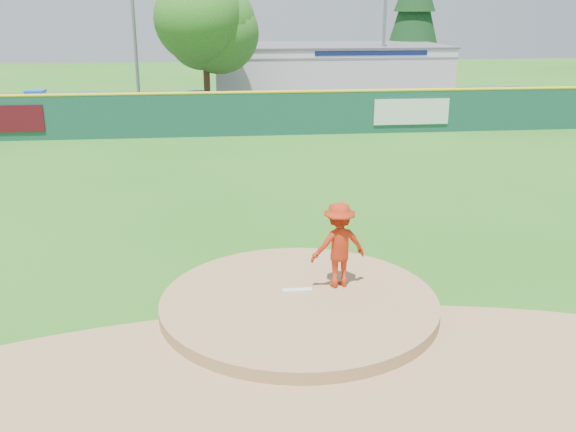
{
  "coord_description": "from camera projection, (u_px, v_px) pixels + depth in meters",
  "views": [
    {
      "loc": [
        -1.49,
        -11.48,
        5.76
      ],
      "look_at": [
        0.0,
        2.0,
        1.3
      ],
      "focal_mm": 40.0,
      "sensor_mm": 36.0,
      "label": 1
    }
  ],
  "objects": [
    {
      "name": "ground",
      "position": [
        299.0,
        309.0,
        12.79
      ],
      "size": [
        120.0,
        120.0,
        0.0
      ],
      "primitive_type": "plane",
      "color": "#286B19",
      "rests_on": "ground"
    },
    {
      "name": "pitchers_mound",
      "position": [
        299.0,
        309.0,
        12.79
      ],
      "size": [
        5.5,
        5.5,
        0.5
      ],
      "primitive_type": "cylinder",
      "color": "#9E774C",
      "rests_on": "ground"
    },
    {
      "name": "pitching_rubber",
      "position": [
        297.0,
        290.0,
        12.99
      ],
      "size": [
        0.6,
        0.15,
        0.04
      ],
      "primitive_type": "cube",
      "color": "white",
      "rests_on": "pitchers_mound"
    },
    {
      "name": "infield_dirt_arc",
      "position": [
        323.0,
        395.0,
        9.96
      ],
      "size": [
        15.4,
        15.4,
        0.01
      ],
      "primitive_type": "cylinder",
      "color": "#9E774C",
      "rests_on": "ground"
    },
    {
      "name": "parking_lot",
      "position": [
        242.0,
        107.0,
        38.28
      ],
      "size": [
        44.0,
        16.0,
        0.02
      ],
      "primitive_type": "cube",
      "color": "#38383A",
      "rests_on": "ground"
    },
    {
      "name": "pitcher",
      "position": [
        339.0,
        245.0,
        12.99
      ],
      "size": [
        1.26,
        0.88,
        1.78
      ],
      "primitive_type": "imported",
      "rotation": [
        0.0,
        0.0,
        3.34
      ],
      "color": "#B0280F",
      "rests_on": "pitchers_mound"
    },
    {
      "name": "van",
      "position": [
        204.0,
        101.0,
        36.47
      ],
      "size": [
        4.51,
        2.64,
        1.18
      ],
      "primitive_type": "imported",
      "rotation": [
        0.0,
        0.0,
        1.74
      ],
      "color": "white",
      "rests_on": "parking_lot"
    },
    {
      "name": "pool_building_grp",
      "position": [
        328.0,
        70.0,
        43.11
      ],
      "size": [
        15.2,
        8.2,
        3.31
      ],
      "color": "silver",
      "rests_on": "ground"
    },
    {
      "name": "fence_banners",
      "position": [
        213.0,
        115.0,
        29.22
      ],
      "size": [
        22.19,
        0.04,
        1.2
      ],
      "color": "#500B14",
      "rests_on": "ground"
    },
    {
      "name": "playground_slide",
      "position": [
        36.0,
        104.0,
        34.18
      ],
      "size": [
        0.96,
        2.71,
        1.5
      ],
      "color": "blue",
      "rests_on": "ground"
    },
    {
      "name": "outfield_fence",
      "position": [
        250.0,
        112.0,
        29.45
      ],
      "size": [
        40.0,
        0.14,
        2.07
      ],
      "color": "#154639",
      "rests_on": "ground"
    },
    {
      "name": "deciduous_tree",
      "position": [
        205.0,
        29.0,
        34.76
      ],
      "size": [
        5.6,
        5.6,
        7.36
      ],
      "color": "#382314",
      "rests_on": "ground"
    },
    {
      "name": "conifer_tree",
      "position": [
        415.0,
        9.0,
        46.41
      ],
      "size": [
        4.4,
        4.4,
        9.5
      ],
      "color": "#382314",
      "rests_on": "ground"
    },
    {
      "name": "light_pole_left",
      "position": [
        132.0,
        0.0,
        35.77
      ],
      "size": [
        1.75,
        0.25,
        11.0
      ],
      "color": "gray",
      "rests_on": "ground"
    },
    {
      "name": "light_pole_right",
      "position": [
        385.0,
        9.0,
        39.38
      ],
      "size": [
        1.75,
        0.25,
        10.0
      ],
      "color": "gray",
      "rests_on": "ground"
    }
  ]
}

